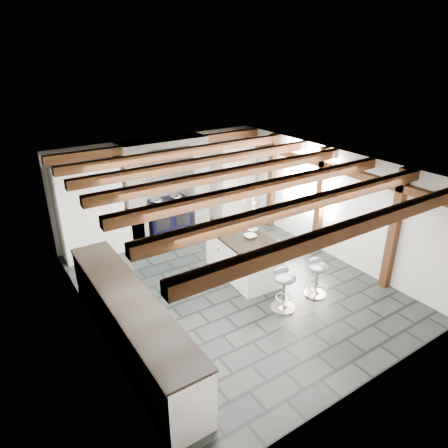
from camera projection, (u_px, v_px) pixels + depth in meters
ground at (231, 285)px, 7.59m from camera, size 6.00×6.00×0.00m
room_shell at (166, 216)px, 7.93m from camera, size 6.00×6.03×6.00m
range_cooker at (168, 217)px, 9.44m from camera, size 1.00×0.63×0.99m
kitchen_island at (243, 255)px, 7.79m from camera, size 0.97×1.72×1.10m
bar_stool_near at (317, 273)px, 7.12m from camera, size 0.46×0.46×0.73m
bar_stool_far at (284, 284)px, 6.72m from camera, size 0.49×0.49×0.79m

